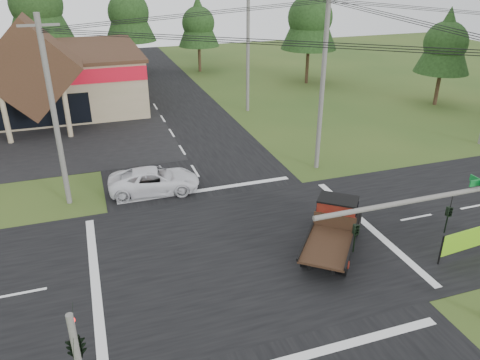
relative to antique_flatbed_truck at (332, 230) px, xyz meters
name	(u,v)px	position (x,y,z in m)	size (l,w,h in m)	color
ground	(244,251)	(-3.98, 1.33, -1.17)	(120.00, 120.00, 0.00)	#2C491A
road_ns	(244,251)	(-3.98, 1.33, -1.16)	(12.00, 120.00, 0.02)	black
road_ew	(244,251)	(-3.98, 1.33, -1.16)	(120.00, 12.00, 0.02)	black
traffic_signal_mast	(476,229)	(1.84, -6.17, 3.25)	(8.12, 0.24, 7.00)	#595651
traffic_signal_corner	(74,335)	(-11.48, -5.99, 2.35)	(0.53, 2.48, 4.40)	#595651
utility_pole_nw	(54,113)	(-11.98, 9.33, 4.21)	(2.00, 0.30, 10.50)	#595651
utility_pole_ne	(323,81)	(4.02, 9.33, 4.71)	(2.00, 0.30, 11.50)	#595651
utility_pole_n	(248,48)	(4.02, 23.33, 4.56)	(2.00, 0.30, 11.20)	#595651
tree_row_c	(35,1)	(-13.98, 42.33, 7.55)	(7.28, 7.28, 13.13)	#332316
tree_row_d	(128,10)	(-3.98, 43.33, 6.20)	(6.16, 6.16, 11.11)	#332316
tree_row_e	(198,21)	(4.02, 41.33, 4.86)	(5.04, 5.04, 9.09)	#332316
tree_side_ne	(310,15)	(14.02, 31.33, 6.20)	(6.16, 6.16, 11.11)	#332316
tree_side_e_near	(446,41)	(22.02, 19.33, 4.86)	(5.04, 5.04, 9.09)	#332316
antique_flatbed_truck	(332,230)	(0.00, 0.00, 0.00)	(2.14, 5.62, 2.35)	#540F0C
roadside_banner	(476,240)	(6.39, -2.40, -0.40)	(4.52, 0.13, 1.54)	#66AB16
white_pickup	(154,180)	(-7.02, 9.16, -0.42)	(2.49, 5.40, 1.50)	white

